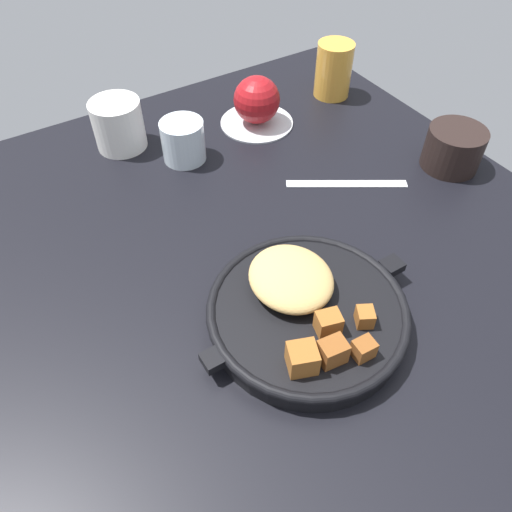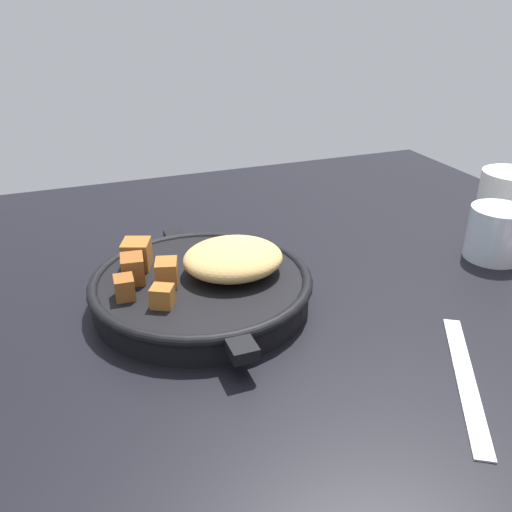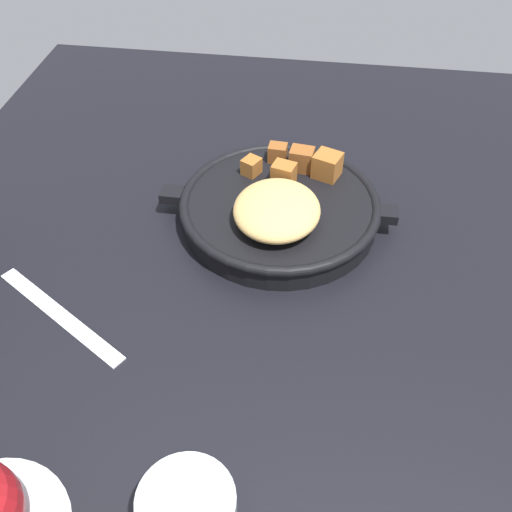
{
  "view_description": "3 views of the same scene",
  "coord_description": "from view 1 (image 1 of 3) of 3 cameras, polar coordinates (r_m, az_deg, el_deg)",
  "views": [
    {
      "loc": [
        -23.45,
        -34.24,
        49.72
      ],
      "look_at": [
        -1.11,
        1.68,
        3.67
      ],
      "focal_mm": 34.96,
      "sensor_mm": 36.0,
      "label": 1
    },
    {
      "loc": [
        49.24,
        -20.46,
        30.53
      ],
      "look_at": [
        -0.06,
        -1.69,
        4.52
      ],
      "focal_mm": 37.83,
      "sensor_mm": 36.0,
      "label": 2
    },
    {
      "loc": [
        -4.82,
        45.61,
        46.58
      ],
      "look_at": [
        1.3,
        2.88,
        4.37
      ],
      "focal_mm": 41.15,
      "sensor_mm": 36.0,
      "label": 3
    }
  ],
  "objects": [
    {
      "name": "coffee_mug_dark",
      "position": [
        0.86,
        21.66,
        11.38
      ],
      "size": [
        9.08,
        9.08,
        6.54
      ],
      "primitive_type": "cylinder",
      "color": "black",
      "rests_on": "ground_plane"
    },
    {
      "name": "ground_plane",
      "position": [
        0.66,
        1.6,
        -3.42
      ],
      "size": [
        90.46,
        101.41,
        2.4
      ],
      "primitive_type": "cube",
      "color": "black"
    },
    {
      "name": "ceramic_mug_white",
      "position": [
        0.88,
        -15.47,
        14.28
      ],
      "size": [
        8.29,
        8.29,
        8.11
      ],
      "primitive_type": "cylinder",
      "color": "silver",
      "rests_on": "ground_plane"
    },
    {
      "name": "water_glass_short",
      "position": [
        0.83,
        -8.33,
        12.9
      ],
      "size": [
        7.01,
        7.01,
        6.68
      ],
      "primitive_type": "cylinder",
      "color": "silver",
      "rests_on": "ground_plane"
    },
    {
      "name": "cast_iron_skillet",
      "position": [
        0.59,
        5.94,
        -6.0
      ],
      "size": [
        28.13,
        23.8,
        6.44
      ],
      "color": "black",
      "rests_on": "ground_plane"
    },
    {
      "name": "saucer_plate",
      "position": [
        0.92,
        0.08,
        15.1
      ],
      "size": [
        13.0,
        13.0,
        0.6
      ],
      "primitive_type": "cylinder",
      "color": "#B7BABF",
      "rests_on": "ground_plane"
    },
    {
      "name": "red_apple",
      "position": [
        0.9,
        0.09,
        17.43
      ],
      "size": [
        8.1,
        8.1,
        8.1
      ],
      "primitive_type": "sphere",
      "color": "maroon",
      "rests_on": "saucer_plate"
    },
    {
      "name": "butter_knife",
      "position": [
        0.8,
        10.33,
        8.17
      ],
      "size": [
        16.85,
        11.27,
        0.36
      ],
      "primitive_type": "cube",
      "rotation": [
        0.0,
        0.0,
        -0.55
      ],
      "color": "silver",
      "rests_on": "ground_plane"
    },
    {
      "name": "juice_glass_amber",
      "position": [
        1.0,
        8.87,
        20.3
      ],
      "size": [
        6.75,
        6.75,
        9.92
      ],
      "primitive_type": "cylinder",
      "color": "gold",
      "rests_on": "ground_plane"
    }
  ]
}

